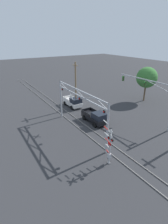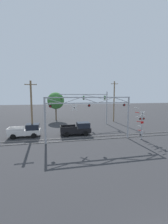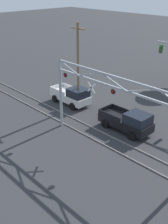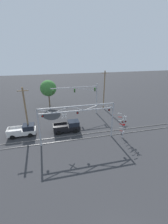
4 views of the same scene
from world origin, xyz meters
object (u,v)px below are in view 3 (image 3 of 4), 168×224
at_px(crossing_gantry, 112,102).
at_px(utility_pole_left, 78,65).
at_px(pickup_truck_following, 72,96).
at_px(pickup_truck_lead, 128,121).

xyz_separation_m(crossing_gantry, utility_pole_left, (-8.31, 4.16, 0.23)).
xyz_separation_m(pickup_truck_following, utility_pole_left, (0.88, 0.12, 3.56)).
distance_m(crossing_gantry, utility_pole_left, 9.30).
height_order(crossing_gantry, pickup_truck_lead, crossing_gantry).
height_order(crossing_gantry, pickup_truck_following, crossing_gantry).
xyz_separation_m(pickup_truck_lead, utility_pole_left, (-7.22, 0.53, 3.56)).
distance_m(pickup_truck_following, utility_pole_left, 3.67).
bearing_deg(pickup_truck_lead, pickup_truck_following, 177.06).
distance_m(crossing_gantry, pickup_truck_lead, 5.04).
height_order(pickup_truck_following, utility_pole_left, utility_pole_left).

